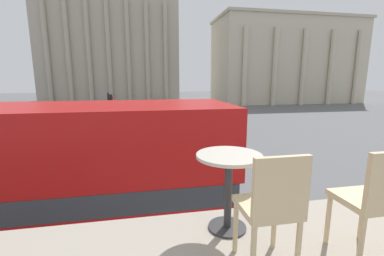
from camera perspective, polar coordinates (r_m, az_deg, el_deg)
name	(u,v)px	position (r m, az deg, el deg)	size (l,w,h in m)	color
cafe_dining_table	(229,175)	(2.41, 8.15, -10.26)	(0.60, 0.60, 0.73)	#2D2D30
cafe_chair_0	(271,205)	(1.99, 17.24, -16.03)	(0.40, 0.40, 0.91)	#D1B789
cafe_chair_1	(374,198)	(2.43, 35.42, -12.54)	(0.40, 0.40, 0.91)	#D1B789
plaza_building_left	(112,47)	(62.17, -17.33, 16.83)	(28.66, 14.55, 23.85)	#B2A893
plaza_building_right	(285,62)	(59.66, 20.05, 13.71)	(30.02, 13.50, 17.11)	beige
traffic_light_near	(167,133)	(12.01, -5.58, -1.13)	(0.42, 0.24, 3.61)	black
traffic_light_mid	(110,113)	(18.62, -17.72, 3.23)	(0.42, 0.24, 3.92)	black
car_white	(103,116)	(30.98, -19.18, 2.49)	(4.20, 1.93, 1.35)	black
car_maroon	(209,123)	(24.50, 3.77, 1.03)	(4.20, 1.93, 1.35)	black
pedestrian_grey	(89,118)	(28.22, -21.87, 2.01)	(0.32, 0.32, 1.61)	#282B33
pedestrian_yellow	(139,115)	(28.78, -11.62, 2.84)	(0.32, 0.32, 1.70)	#282B33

